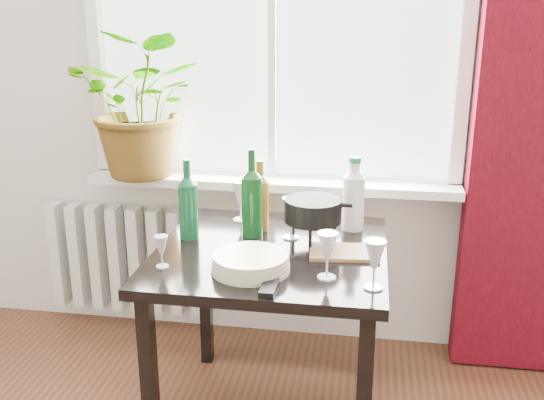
% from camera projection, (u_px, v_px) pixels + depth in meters
% --- Properties ---
extents(window, '(1.72, 0.08, 1.62)m').
position_uv_depth(window, '(273.00, 8.00, 2.65)').
color(window, white).
rests_on(window, ground).
extents(windowsill, '(1.72, 0.20, 0.04)m').
position_uv_depth(windowsill, '(271.00, 183.00, 2.81)').
color(windowsill, white).
rests_on(windowsill, ground).
extents(curtain, '(0.50, 0.12, 2.56)m').
position_uv_depth(curtain, '(540.00, 86.00, 2.47)').
color(curtain, '#3D050D').
rests_on(curtain, ground).
extents(radiator, '(0.80, 0.10, 0.55)m').
position_uv_depth(radiator, '(127.00, 259.00, 3.09)').
color(radiator, silver).
rests_on(radiator, ground).
extents(table, '(0.85, 0.85, 0.74)m').
position_uv_depth(table, '(271.00, 271.00, 2.29)').
color(table, black).
rests_on(table, ground).
extents(potted_plant, '(0.64, 0.56, 0.67)m').
position_uv_depth(potted_plant, '(144.00, 105.00, 2.76)').
color(potted_plant, '#2B691C').
rests_on(potted_plant, windowsill).
extents(wine_bottle_left, '(0.08, 0.08, 0.32)m').
position_uv_depth(wine_bottle_left, '(188.00, 199.00, 2.32)').
color(wine_bottle_left, '#0D4722').
rests_on(wine_bottle_left, table).
extents(wine_bottle_right, '(0.08, 0.08, 0.35)m').
position_uv_depth(wine_bottle_right, '(252.00, 192.00, 2.34)').
color(wine_bottle_right, '#0B3B13').
rests_on(wine_bottle_right, table).
extents(bottle_amber, '(0.09, 0.09, 0.30)m').
position_uv_depth(bottle_amber, '(260.00, 194.00, 2.42)').
color(bottle_amber, brown).
rests_on(bottle_amber, table).
extents(cleaning_bottle, '(0.10, 0.10, 0.31)m').
position_uv_depth(cleaning_bottle, '(354.00, 193.00, 2.42)').
color(cleaning_bottle, white).
rests_on(cleaning_bottle, table).
extents(wineglass_front_right, '(0.09, 0.09, 0.16)m').
position_uv_depth(wineglass_front_right, '(327.00, 255.00, 1.99)').
color(wineglass_front_right, white).
rests_on(wineglass_front_right, table).
extents(wineglass_far_right, '(0.08, 0.08, 0.17)m').
position_uv_depth(wineglass_far_right, '(374.00, 264.00, 1.91)').
color(wineglass_far_right, silver).
rests_on(wineglass_far_right, table).
extents(wineglass_back_center, '(0.09, 0.09, 0.17)m').
position_uv_depth(wineglass_back_center, '(291.00, 218.00, 2.34)').
color(wineglass_back_center, silver).
rests_on(wineglass_back_center, table).
extents(wineglass_back_left, '(0.09, 0.09, 0.18)m').
position_uv_depth(wineglass_back_left, '(241.00, 200.00, 2.54)').
color(wineglass_back_left, white).
rests_on(wineglass_back_left, table).
extents(wineglass_front_left, '(0.07, 0.07, 0.12)m').
position_uv_depth(wineglass_front_left, '(162.00, 252.00, 2.08)').
color(wineglass_front_left, '#B4BCC2').
rests_on(wineglass_front_left, table).
extents(plate_stack, '(0.33, 0.33, 0.06)m').
position_uv_depth(plate_stack, '(251.00, 263.00, 2.06)').
color(plate_stack, beige).
rests_on(plate_stack, table).
extents(fondue_pot, '(0.30, 0.28, 0.17)m').
position_uv_depth(fondue_pot, '(313.00, 220.00, 2.31)').
color(fondue_pot, black).
rests_on(fondue_pot, table).
extents(tv_remote, '(0.05, 0.16, 0.02)m').
position_uv_depth(tv_remote, '(270.00, 284.00, 1.94)').
color(tv_remote, black).
rests_on(tv_remote, table).
extents(cutting_board, '(0.26, 0.18, 0.01)m').
position_uv_depth(cutting_board, '(344.00, 252.00, 2.21)').
color(cutting_board, '#926842').
rests_on(cutting_board, table).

